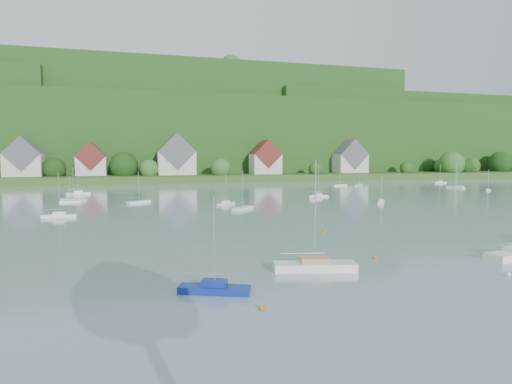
# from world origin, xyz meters

# --- Properties ---
(far_shore_strip) EXTENTS (600.00, 60.00, 3.00)m
(far_shore_strip) POSITION_xyz_m (0.00, 200.00, 1.50)
(far_shore_strip) COLOR #2C4F1D
(far_shore_strip) RESTS_ON ground
(forested_ridge) EXTENTS (620.00, 181.22, 69.89)m
(forested_ridge) POSITION_xyz_m (0.39, 268.57, 22.89)
(forested_ridge) COLOR #174315
(forested_ridge) RESTS_ON ground
(village_building_0) EXTENTS (14.00, 10.40, 16.00)m
(village_building_0) POSITION_xyz_m (-55.00, 187.00, 9.51)
(village_building_0) COLOR beige
(village_building_0) RESTS_ON far_shore_strip
(village_building_1) EXTENTS (12.00, 9.36, 14.00)m
(village_building_1) POSITION_xyz_m (-30.00, 189.00, 8.75)
(village_building_1) COLOR beige
(village_building_1) RESTS_ON far_shore_strip
(village_building_2) EXTENTS (16.00, 11.44, 18.00)m
(village_building_2) POSITION_xyz_m (5.00, 188.00, 10.27)
(village_building_2) COLOR beige
(village_building_2) RESTS_ON far_shore_strip
(village_building_3) EXTENTS (13.00, 10.40, 15.50)m
(village_building_3) POSITION_xyz_m (45.00, 186.00, 9.43)
(village_building_3) COLOR beige
(village_building_3) RESTS_ON far_shore_strip
(village_building_4) EXTENTS (15.00, 10.40, 16.50)m
(village_building_4) POSITION_xyz_m (90.00, 190.00, 9.59)
(village_building_4) COLOR beige
(village_building_4) RESTS_ON far_shore_strip
(near_sailboat_1) EXTENTS (5.82, 3.63, 7.63)m
(near_sailboat_1) POSITION_xyz_m (-7.74, 27.55, 0.42)
(near_sailboat_1) COLOR navy
(near_sailboat_1) RESTS_ON ground
(near_sailboat_2) EXTENTS (8.04, 3.79, 10.47)m
(near_sailboat_2) POSITION_xyz_m (2.65, 31.74, 0.51)
(near_sailboat_2) COLOR white
(near_sailboat_2) RESTS_ON ground
(mooring_buoy_0) EXTENTS (0.43, 0.43, 0.43)m
(mooring_buoy_0) POSITION_xyz_m (-5.22, 22.88, 0.00)
(mooring_buoy_0) COLOR #F96801
(mooring_buoy_0) RESTS_ON ground
(mooring_buoy_1) EXTENTS (0.48, 0.48, 0.48)m
(mooring_buoy_1) POSITION_xyz_m (18.81, 25.29, 0.00)
(mooring_buoy_1) COLOR white
(mooring_buoy_1) RESTS_ON ground
(mooring_buoy_2) EXTENTS (0.39, 0.39, 0.39)m
(mooring_buoy_2) POSITION_xyz_m (10.76, 34.61, 0.00)
(mooring_buoy_2) COLOR #F96801
(mooring_buoy_2) RESTS_ON ground
(mooring_buoy_3) EXTENTS (0.42, 0.42, 0.42)m
(mooring_buoy_3) POSITION_xyz_m (12.39, 51.09, 0.00)
(mooring_buoy_3) COLOR #F96801
(mooring_buoy_3) RESTS_ON ground
(mooring_buoy_4) EXTENTS (0.51, 0.51, 0.51)m
(mooring_buoy_4) POSITION_xyz_m (28.63, 34.32, 0.00)
(mooring_buoy_4) COLOR white
(mooring_buoy_4) RESTS_ON ground
(far_sailboat_cluster) EXTENTS (185.70, 71.90, 8.71)m
(far_sailboat_cluster) POSITION_xyz_m (12.95, 112.15, 0.37)
(far_sailboat_cluster) COLOR white
(far_sailboat_cluster) RESTS_ON ground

